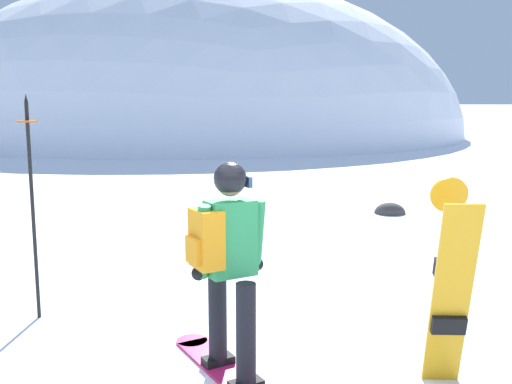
% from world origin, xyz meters
% --- Properties ---
extents(ridge_peak_main, '(29.47, 26.52, 17.07)m').
position_xyz_m(ridge_peak_main, '(-4.64, 29.80, 0.00)').
color(ridge_peak_main, white).
rests_on(ridge_peak_main, ground).
extents(snowboarder_main, '(1.10, 1.61, 1.71)m').
position_xyz_m(snowboarder_main, '(-0.16, 0.66, 0.92)').
color(snowboarder_main, '#D11E5B').
rests_on(snowboarder_main, ground).
extents(spare_snowboard, '(0.28, 0.45, 1.61)m').
position_xyz_m(spare_snowboard, '(1.50, 0.56, 0.82)').
color(spare_snowboard, orange).
rests_on(spare_snowboard, ground).
extents(piste_marker_near, '(0.20, 0.20, 2.22)m').
position_xyz_m(piste_marker_near, '(-2.17, 1.90, 1.26)').
color(piste_marker_near, black).
rests_on(piste_marker_near, ground).
extents(rock_mid, '(0.59, 0.50, 0.41)m').
position_xyz_m(rock_mid, '(2.34, 7.39, 0.00)').
color(rock_mid, '#4C4742').
rests_on(rock_mid, ground).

